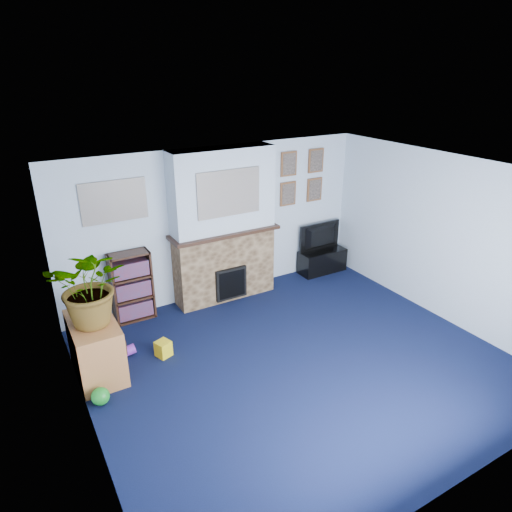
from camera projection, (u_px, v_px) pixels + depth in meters
floor at (297, 361)px, 5.83m from camera, size 5.00×4.50×0.01m
ceiling at (305, 176)px, 4.89m from camera, size 5.00×4.50×0.01m
wall_back at (218, 223)px, 7.15m from camera, size 5.00×0.04×2.40m
wall_front at (467, 384)px, 3.57m from camera, size 5.00×0.04×2.40m
wall_left at (79, 335)px, 4.21m from camera, size 0.04×4.50×2.40m
wall_right at (444, 239)px, 6.52m from camera, size 0.04×4.50×2.40m
chimney_breast at (224, 228)px, 7.00m from camera, size 1.72×0.50×2.40m
collage_main at (229, 193)px, 6.60m from camera, size 1.00×0.03×0.68m
collage_left at (114, 201)px, 6.20m from camera, size 0.90×0.03×0.58m
portrait_tl at (289, 164)px, 7.42m from camera, size 0.30×0.03×0.40m
portrait_tr at (316, 161)px, 7.68m from camera, size 0.30×0.03×0.40m
portrait_bl at (288, 194)px, 7.62m from camera, size 0.30×0.03×0.40m
portrait_br at (314, 190)px, 7.87m from camera, size 0.30×0.03×0.40m
tv_stand at (322, 260)px, 8.26m from camera, size 0.87×0.37×0.41m
television at (323, 237)px, 8.11m from camera, size 0.85×0.13×0.49m
bookshelf at (132, 288)px, 6.63m from camera, size 0.58×0.28×1.05m
sideboard at (96, 348)px, 5.48m from camera, size 0.52×0.93×0.72m
potted_plant at (91, 286)px, 5.13m from camera, size 1.11×1.06×0.96m
mantel_clock at (219, 227)px, 6.90m from camera, size 0.11×0.07×0.15m
mantel_candle at (244, 222)px, 7.10m from camera, size 0.05×0.05×0.17m
mantel_teddy at (192, 233)px, 6.70m from camera, size 0.13×0.13×0.13m
mantel_can at (264, 220)px, 7.28m from camera, size 0.06×0.06×0.12m
green_crate at (94, 366)px, 5.51m from camera, size 0.38×0.33×0.26m
toy_ball at (101, 397)px, 5.07m from camera, size 0.20×0.20×0.20m
toy_block at (163, 348)px, 5.90m from camera, size 0.22×0.22×0.21m
toy_tube at (125, 352)px, 5.89m from camera, size 0.29×0.13×0.17m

